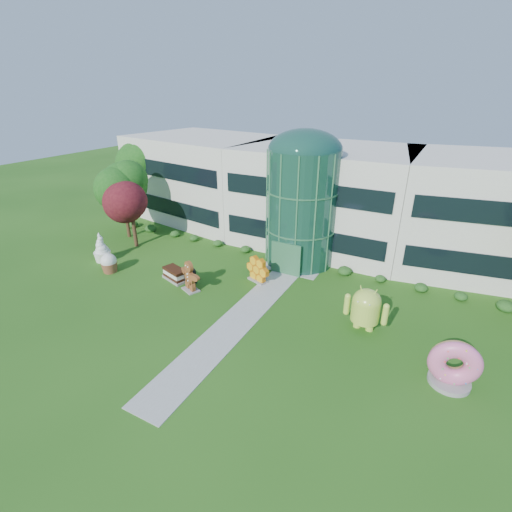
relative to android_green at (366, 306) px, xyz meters
The scene contains 14 objects.
ground 8.94m from the android_green, 150.44° to the right, with size 140.00×140.00×0.00m, color #215114.
building 15.94m from the android_green, 119.21° to the left, with size 46.00×15.00×9.30m, color beige, non-canonical shape.
atrium 11.30m from the android_green, 134.91° to the left, with size 6.00×6.00×9.80m, color #194738.
walkway 8.16m from the android_green, 163.02° to the right, with size 2.40×20.00×0.04m, color #9E9E93.
tree_red 23.39m from the android_green, behind, with size 4.00×4.00×6.00m, color #3F0C14, non-canonical shape.
trees_backdrop 11.83m from the android_green, 131.40° to the left, with size 52.00×8.00×8.40m, color #174F13, non-canonical shape.
android_green is the anchor object (origin of this frame).
android_black 13.58m from the android_green, behind, with size 1.56×1.05×1.78m, color black, non-canonical shape.
donut 5.93m from the android_green, 28.16° to the right, with size 2.66×1.28×2.77m, color #D45080, non-canonical shape.
gingerbread 13.07m from the android_green, behind, with size 2.73×1.05×2.52m, color maroon, non-canonical shape.
ice_cream_sandwich 15.21m from the android_green, behind, with size 2.28×1.14×1.02m, color black, non-canonical shape.
honeycomb 9.46m from the android_green, 165.09° to the left, with size 2.46×0.88×1.94m, color yellow, non-canonical shape.
froyo 23.26m from the android_green, behind, with size 1.58×1.58×2.71m, color white, non-canonical shape.
cupcake 21.09m from the android_green, behind, with size 1.41×1.41×1.69m, color white, non-canonical shape.
Camera 1 is at (10.98, -16.68, 14.42)m, focal length 26.00 mm.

